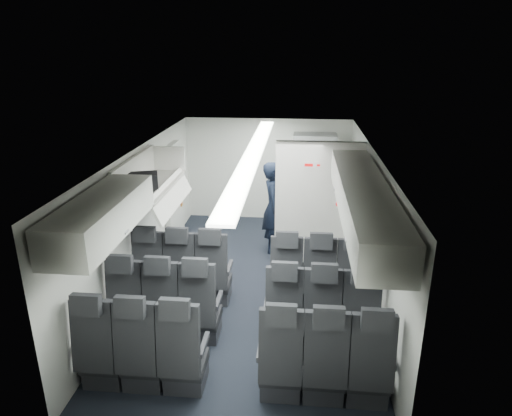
% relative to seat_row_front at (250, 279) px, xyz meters
% --- Properties ---
extents(cabin_shell, '(3.41, 6.01, 2.16)m').
position_rel_seat_row_front_xyz_m(cabin_shell, '(0.00, 0.53, 0.72)').
color(cabin_shell, black).
rests_on(cabin_shell, ground).
extents(seat_row_front, '(3.33, 0.56, 1.24)m').
position_rel_seat_row_front_xyz_m(seat_row_front, '(0.00, 0.00, 0.00)').
color(seat_row_front, black).
rests_on(seat_row_front, cabin_shell).
extents(seat_row_mid, '(3.33, 0.56, 1.24)m').
position_rel_seat_row_front_xyz_m(seat_row_mid, '(0.00, -0.90, 0.00)').
color(seat_row_mid, black).
rests_on(seat_row_mid, cabin_shell).
extents(seat_row_rear, '(3.33, 0.56, 1.24)m').
position_rel_seat_row_front_xyz_m(seat_row_rear, '(0.00, -1.80, 0.00)').
color(seat_row_rear, black).
rests_on(seat_row_rear, cabin_shell).
extents(overhead_bin_left_rear, '(0.53, 1.80, 0.40)m').
position_rel_seat_row_front_xyz_m(overhead_bin_left_rear, '(-1.40, -1.47, 1.46)').
color(overhead_bin_left_rear, silver).
rests_on(overhead_bin_left_rear, cabin_shell).
extents(overhead_bin_left_front_open, '(0.64, 1.70, 0.72)m').
position_rel_seat_row_front_xyz_m(overhead_bin_left_front_open, '(-1.44, 0.28, 1.33)').
color(overhead_bin_left_front_open, '#9E9E93').
rests_on(overhead_bin_left_front_open, cabin_shell).
extents(overhead_bin_right_rear, '(0.53, 1.80, 0.40)m').
position_rel_seat_row_front_xyz_m(overhead_bin_right_rear, '(1.40, -1.47, 1.46)').
color(overhead_bin_right_rear, silver).
rests_on(overhead_bin_right_rear, cabin_shell).
extents(overhead_bin_right_front, '(0.53, 1.70, 0.40)m').
position_rel_seat_row_front_xyz_m(overhead_bin_right_front, '(1.40, 0.28, 1.46)').
color(overhead_bin_right_front, silver).
rests_on(overhead_bin_right_front, cabin_shell).
extents(bulkhead_partition, '(1.40, 0.15, 2.13)m').
position_rel_seat_row_front_xyz_m(bulkhead_partition, '(0.98, 1.33, 0.67)').
color(bulkhead_partition, silver).
rests_on(bulkhead_partition, cabin_shell).
extents(galley_unit, '(0.85, 0.52, 1.90)m').
position_rel_seat_row_front_xyz_m(galley_unit, '(0.95, 3.25, 0.55)').
color(galley_unit, '#939399').
rests_on(galley_unit, cabin_shell).
extents(boarding_door, '(0.12, 1.27, 1.86)m').
position_rel_seat_row_front_xyz_m(boarding_door, '(-1.64, 2.09, 0.55)').
color(boarding_door, silver).
rests_on(boarding_door, cabin_shell).
extents(flight_attendant, '(0.41, 0.62, 1.66)m').
position_rel_seat_row_front_xyz_m(flight_attendant, '(0.22, 1.90, 0.42)').
color(flight_attendant, black).
rests_on(flight_attendant, ground).
extents(carry_on_bag, '(0.48, 0.40, 0.25)m').
position_rel_seat_row_front_xyz_m(carry_on_bag, '(-1.45, -0.02, 1.40)').
color(carry_on_bag, black).
rests_on(carry_on_bag, overhead_bin_left_front_open).
extents(papers, '(0.18, 0.08, 0.13)m').
position_rel_seat_row_front_xyz_m(papers, '(0.41, 1.85, 0.60)').
color(papers, white).
rests_on(papers, flight_attendant).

